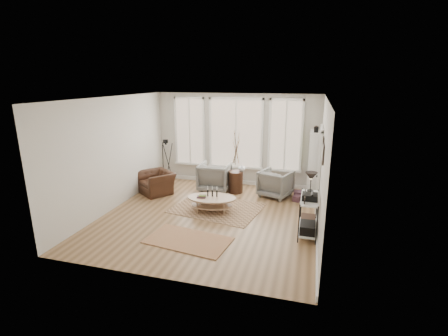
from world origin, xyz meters
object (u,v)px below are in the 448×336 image
(low_shelf, at_px, (309,211))
(coffee_table, at_px, (212,200))
(side_table, at_px, (236,164))
(accent_chair, at_px, (156,182))
(bookcase, at_px, (314,164))
(armchair_right, at_px, (276,183))
(armchair_left, at_px, (215,177))

(low_shelf, height_order, coffee_table, low_shelf)
(side_table, xyz_separation_m, accent_chair, (-2.28, -0.68, -0.56))
(bookcase, relative_size, armchair_right, 2.41)
(bookcase, distance_m, accent_chair, 4.66)
(low_shelf, relative_size, side_table, 0.71)
(coffee_table, bearing_deg, bookcase, 38.21)
(low_shelf, relative_size, coffee_table, 0.98)
(side_table, bearing_deg, armchair_left, 177.76)
(low_shelf, height_order, side_table, side_table)
(armchair_left, bearing_deg, low_shelf, 140.88)
(side_table, bearing_deg, low_shelf, -45.11)
(bookcase, xyz_separation_m, low_shelf, (-0.06, -2.52, -0.44))
(bookcase, relative_size, accent_chair, 2.07)
(low_shelf, relative_size, armchair_left, 1.39)
(coffee_table, height_order, armchair_right, armchair_right)
(bookcase, bearing_deg, accent_chair, -167.25)
(bookcase, xyz_separation_m, accent_chair, (-4.51, -1.02, -0.63))
(armchair_left, distance_m, armchair_right, 1.86)
(armchair_left, relative_size, accent_chair, 0.94)
(low_shelf, relative_size, armchair_right, 1.53)
(bookcase, relative_size, coffee_table, 1.55)
(bookcase, bearing_deg, low_shelf, -91.28)
(low_shelf, bearing_deg, bookcase, 88.72)
(coffee_table, height_order, side_table, side_table)
(low_shelf, xyz_separation_m, accent_chair, (-4.45, 1.50, -0.19))
(bookcase, height_order, accent_chair, bookcase)
(low_shelf, distance_m, coffee_table, 2.50)
(bookcase, xyz_separation_m, coffee_table, (-2.48, -1.95, -0.65))
(bookcase, distance_m, side_table, 2.26)
(low_shelf, bearing_deg, armchair_right, 114.13)
(bookcase, height_order, armchair_left, bookcase)
(accent_chair, bearing_deg, armchair_left, 59.90)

